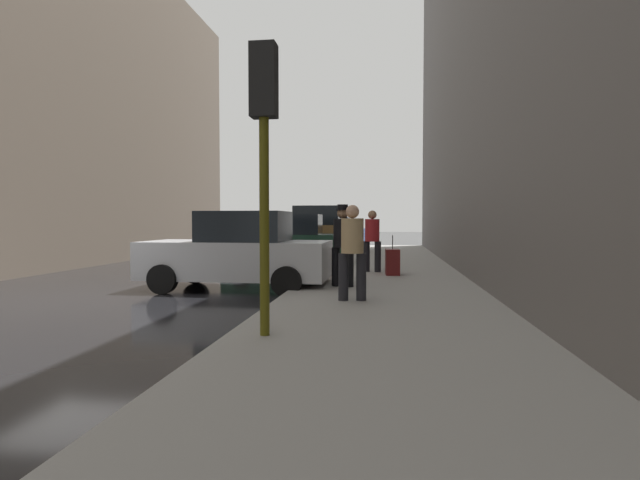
{
  "coord_description": "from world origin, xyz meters",
  "views": [
    {
      "loc": [
        6.01,
        -9.06,
        1.59
      ],
      "look_at": [
        3.96,
        6.14,
        0.98
      ],
      "focal_mm": 28.0,
      "sensor_mm": 36.0,
      "label": 1
    }
  ],
  "objects_px": {
    "parked_blue_sedan": "(331,233)",
    "fire_hydrant": "(325,263)",
    "parked_dark_green_sedan": "(289,242)",
    "pedestrian_in_tan_coat": "(352,247)",
    "parked_bronze_suv": "(314,232)",
    "pedestrian_in_red_jacket": "(372,238)",
    "rolling_suitcase": "(392,262)",
    "pedestrian_with_fedora": "(343,241)",
    "traffic_light": "(264,125)",
    "parked_silver_sedan": "(239,253)"
  },
  "relations": [
    {
      "from": "parked_bronze_suv",
      "to": "parked_blue_sedan",
      "type": "relative_size",
      "value": 1.09
    },
    {
      "from": "parked_dark_green_sedan",
      "to": "parked_blue_sedan",
      "type": "xyz_separation_m",
      "value": [
        0.0,
        12.8,
        0.0
      ]
    },
    {
      "from": "parked_blue_sedan",
      "to": "pedestrian_in_tan_coat",
      "type": "xyz_separation_m",
      "value": [
        2.75,
        -20.78,
        0.26
      ]
    },
    {
      "from": "parked_dark_green_sedan",
      "to": "parked_bronze_suv",
      "type": "relative_size",
      "value": 0.92
    },
    {
      "from": "pedestrian_with_fedora",
      "to": "pedestrian_in_red_jacket",
      "type": "bearing_deg",
      "value": 80.4
    },
    {
      "from": "parked_silver_sedan",
      "to": "pedestrian_with_fedora",
      "type": "bearing_deg",
      "value": -6.76
    },
    {
      "from": "parked_bronze_suv",
      "to": "fire_hydrant",
      "type": "height_order",
      "value": "parked_bronze_suv"
    },
    {
      "from": "traffic_light",
      "to": "pedestrian_with_fedora",
      "type": "relative_size",
      "value": 2.03
    },
    {
      "from": "parked_dark_green_sedan",
      "to": "rolling_suitcase",
      "type": "xyz_separation_m",
      "value": [
        3.51,
        -3.62,
        -0.36
      ]
    },
    {
      "from": "parked_dark_green_sedan",
      "to": "fire_hydrant",
      "type": "height_order",
      "value": "parked_dark_green_sedan"
    },
    {
      "from": "parked_silver_sedan",
      "to": "rolling_suitcase",
      "type": "relative_size",
      "value": 4.06
    },
    {
      "from": "rolling_suitcase",
      "to": "pedestrian_with_fedora",
      "type": "bearing_deg",
      "value": -113.73
    },
    {
      "from": "pedestrian_in_tan_coat",
      "to": "rolling_suitcase",
      "type": "relative_size",
      "value": 1.64
    },
    {
      "from": "parked_dark_green_sedan",
      "to": "parked_bronze_suv",
      "type": "distance_m",
      "value": 6.0
    },
    {
      "from": "pedestrian_with_fedora",
      "to": "pedestrian_in_tan_coat",
      "type": "distance_m",
      "value": 1.9
    },
    {
      "from": "parked_silver_sedan",
      "to": "parked_blue_sedan",
      "type": "xyz_separation_m",
      "value": [
        -0.0,
        18.63,
        0.0
      ]
    },
    {
      "from": "fire_hydrant",
      "to": "pedestrian_in_red_jacket",
      "type": "bearing_deg",
      "value": 52.48
    },
    {
      "from": "parked_silver_sedan",
      "to": "traffic_light",
      "type": "height_order",
      "value": "traffic_light"
    },
    {
      "from": "pedestrian_in_red_jacket",
      "to": "pedestrian_with_fedora",
      "type": "bearing_deg",
      "value": -99.6
    },
    {
      "from": "pedestrian_in_tan_coat",
      "to": "pedestrian_in_red_jacket",
      "type": "bearing_deg",
      "value": 87.72
    },
    {
      "from": "pedestrian_with_fedora",
      "to": "rolling_suitcase",
      "type": "relative_size",
      "value": 1.71
    },
    {
      "from": "parked_dark_green_sedan",
      "to": "pedestrian_in_tan_coat",
      "type": "distance_m",
      "value": 8.45
    },
    {
      "from": "parked_silver_sedan",
      "to": "pedestrian_in_red_jacket",
      "type": "xyz_separation_m",
      "value": [
        2.95,
        2.92,
        0.26
      ]
    },
    {
      "from": "fire_hydrant",
      "to": "parked_silver_sedan",
      "type": "bearing_deg",
      "value": -141.63
    },
    {
      "from": "parked_silver_sedan",
      "to": "parked_dark_green_sedan",
      "type": "relative_size",
      "value": 0.99
    },
    {
      "from": "parked_dark_green_sedan",
      "to": "rolling_suitcase",
      "type": "bearing_deg",
      "value": -45.91
    },
    {
      "from": "traffic_light",
      "to": "pedestrian_in_tan_coat",
      "type": "xyz_separation_m",
      "value": [
        0.9,
        2.83,
        -1.65
      ]
    },
    {
      "from": "traffic_light",
      "to": "parked_dark_green_sedan",
      "type": "bearing_deg",
      "value": 99.72
    },
    {
      "from": "traffic_light",
      "to": "pedestrian_in_red_jacket",
      "type": "xyz_separation_m",
      "value": [
        1.1,
        7.91,
        -1.65
      ]
    },
    {
      "from": "parked_silver_sedan",
      "to": "pedestrian_in_tan_coat",
      "type": "distance_m",
      "value": 3.5
    },
    {
      "from": "parked_silver_sedan",
      "to": "parked_bronze_suv",
      "type": "distance_m",
      "value": 11.83
    },
    {
      "from": "rolling_suitcase",
      "to": "parked_bronze_suv",
      "type": "bearing_deg",
      "value": 110.05
    },
    {
      "from": "pedestrian_with_fedora",
      "to": "pedestrian_in_tan_coat",
      "type": "relative_size",
      "value": 1.04
    },
    {
      "from": "parked_dark_green_sedan",
      "to": "parked_bronze_suv",
      "type": "height_order",
      "value": "parked_bronze_suv"
    },
    {
      "from": "parked_bronze_suv",
      "to": "fire_hydrant",
      "type": "distance_m",
      "value": 10.57
    },
    {
      "from": "pedestrian_with_fedora",
      "to": "pedestrian_in_tan_coat",
      "type": "bearing_deg",
      "value": -79.65
    },
    {
      "from": "parked_blue_sedan",
      "to": "rolling_suitcase",
      "type": "bearing_deg",
      "value": -77.94
    },
    {
      "from": "parked_bronze_suv",
      "to": "fire_hydrant",
      "type": "relative_size",
      "value": 6.57
    },
    {
      "from": "parked_silver_sedan",
      "to": "parked_dark_green_sedan",
      "type": "distance_m",
      "value": 5.83
    },
    {
      "from": "traffic_light",
      "to": "pedestrian_in_red_jacket",
      "type": "height_order",
      "value": "traffic_light"
    },
    {
      "from": "fire_hydrant",
      "to": "pedestrian_in_tan_coat",
      "type": "distance_m",
      "value": 3.75
    },
    {
      "from": "parked_bronze_suv",
      "to": "pedestrian_in_red_jacket",
      "type": "distance_m",
      "value": 9.38
    },
    {
      "from": "parked_dark_green_sedan",
      "to": "fire_hydrant",
      "type": "distance_m",
      "value": 4.77
    },
    {
      "from": "parked_blue_sedan",
      "to": "fire_hydrant",
      "type": "xyz_separation_m",
      "value": [
        1.8,
        -17.2,
        -0.35
      ]
    },
    {
      "from": "parked_blue_sedan",
      "to": "fire_hydrant",
      "type": "bearing_deg",
      "value": -84.01
    },
    {
      "from": "parked_bronze_suv",
      "to": "rolling_suitcase",
      "type": "relative_size",
      "value": 4.45
    },
    {
      "from": "pedestrian_with_fedora",
      "to": "parked_silver_sedan",
      "type": "bearing_deg",
      "value": 173.24
    },
    {
      "from": "parked_silver_sedan",
      "to": "parked_blue_sedan",
      "type": "distance_m",
      "value": 18.63
    },
    {
      "from": "pedestrian_with_fedora",
      "to": "rolling_suitcase",
      "type": "bearing_deg",
      "value": 66.27
    },
    {
      "from": "pedestrian_in_red_jacket",
      "to": "parked_bronze_suv",
      "type": "bearing_deg",
      "value": 108.35
    }
  ]
}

